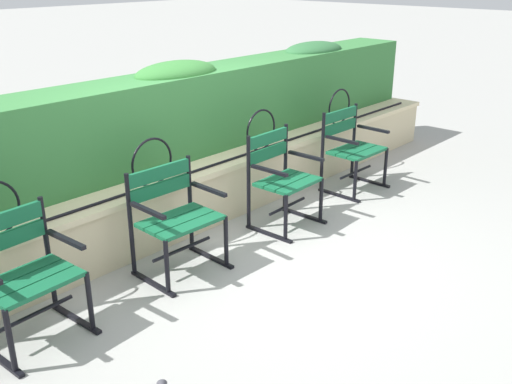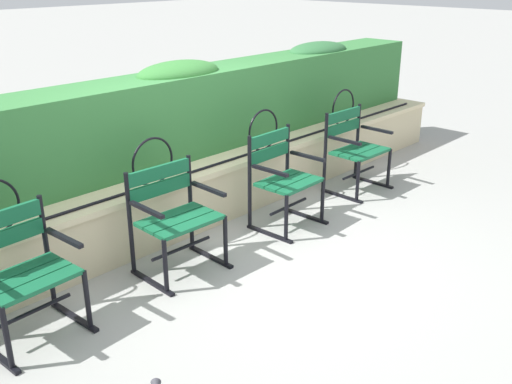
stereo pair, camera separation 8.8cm
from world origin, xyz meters
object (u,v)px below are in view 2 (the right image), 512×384
park_chair_leftmost (21,271)px  park_chair_centre_right (283,177)px  park_chair_centre_left (174,215)px  park_chair_rightmost (354,147)px

park_chair_leftmost → park_chair_centre_right: park_chair_centre_right is taller
park_chair_leftmost → park_chair_centre_right: 2.47m
park_chair_centre_right → park_chair_leftmost: bearing=178.3°
park_chair_leftmost → park_chair_centre_left: size_ratio=1.01×
park_chair_centre_right → park_chair_rightmost: 1.24m
park_chair_leftmost → park_chair_rightmost: size_ratio=0.99×
park_chair_leftmost → park_chair_rightmost: (3.71, -0.02, 0.00)m
park_chair_rightmost → park_chair_centre_left: bearing=179.8°
park_chair_leftmost → park_chair_centre_left: (1.24, -0.01, 0.00)m
park_chair_leftmost → park_chair_centre_right: (2.47, -0.07, 0.01)m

